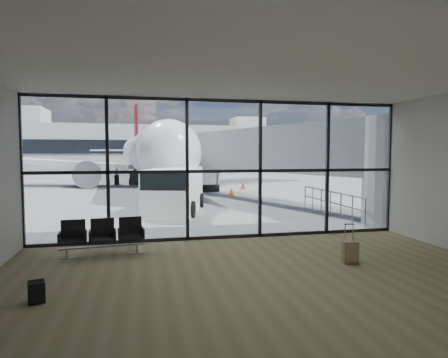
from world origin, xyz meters
name	(u,v)px	position (x,y,z in m)	size (l,w,h in m)	color
ground	(164,174)	(0.00, 40.00, 0.00)	(220.00, 220.00, 0.00)	slate
lounge_shell	(275,159)	(0.00, -4.80, 2.65)	(12.02, 8.01, 4.51)	brown
glass_curtain_wall	(224,170)	(0.00, 0.00, 2.25)	(12.10, 0.12, 4.50)	white
jet_bridge	(287,154)	(4.90, 7.07, 2.76)	(8.00, 16.50, 4.33)	#9B9DA0
apron_railing	(330,200)	(5.60, 3.50, 0.72)	(0.06, 5.46, 1.11)	gray
far_terminal	(155,146)	(-0.59, 61.97, 4.21)	(80.00, 12.20, 11.00)	silver
tree_3	(22,145)	(-27.00, 72.00, 4.63)	(4.95, 4.95, 7.12)	#382619
tree_4	(54,142)	(-21.00, 72.00, 5.25)	(5.61, 5.61, 8.07)	#382619
tree_5	(84,139)	(-15.00, 72.00, 5.88)	(6.27, 6.27, 9.03)	#382619
seating_row	(103,235)	(-3.66, -1.20, 0.54)	(2.21, 0.82, 0.98)	gray
backpack	(37,293)	(-4.48, -4.48, 0.21)	(0.33, 0.32, 0.43)	black
suitcase	(350,252)	(2.49, -3.42, 0.30)	(0.40, 0.32, 1.00)	olive
airliner	(146,154)	(-2.40, 24.04, 2.79)	(30.62, 35.53, 9.15)	white
service_van	(174,190)	(-1.17, 5.87, 1.07)	(3.27, 5.16, 2.08)	white
belt_loader	(140,176)	(-2.99, 24.12, 0.64)	(1.88, 4.26, 1.92)	black
traffic_cone_a	(188,189)	(0.47, 14.34, 0.29)	(0.43, 0.43, 0.61)	#F34A0C
traffic_cone_b	(231,192)	(3.00, 11.86, 0.27)	(0.39, 0.39, 0.56)	orange
traffic_cone_c	(243,186)	(5.00, 16.42, 0.27)	(0.40, 0.40, 0.58)	#D83F0B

